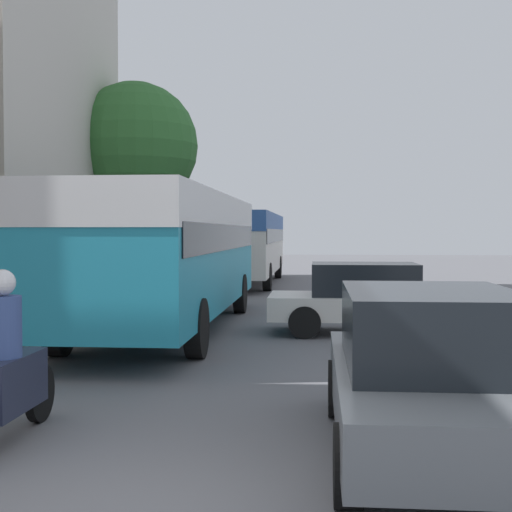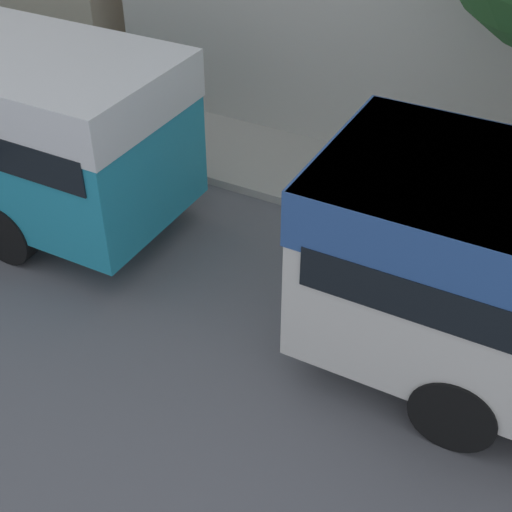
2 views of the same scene
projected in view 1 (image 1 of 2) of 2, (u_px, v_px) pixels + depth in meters
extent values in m
cube|color=teal|center=(168.00, 251.00, 15.09)|extent=(2.54, 10.65, 2.37)
cube|color=white|center=(168.00, 212.00, 15.06)|extent=(2.57, 10.71, 0.71)
cube|color=black|center=(168.00, 237.00, 15.07)|extent=(2.59, 10.23, 0.52)
cylinder|color=black|center=(151.00, 293.00, 18.51)|extent=(0.28, 1.00, 1.00)
cylinder|color=black|center=(240.00, 294.00, 18.31)|extent=(0.28, 1.00, 1.00)
cylinder|color=black|center=(59.00, 327.00, 11.94)|extent=(0.28, 1.00, 1.00)
cylinder|color=black|center=(197.00, 328.00, 11.74)|extent=(0.28, 1.00, 1.00)
cube|color=silver|center=(244.00, 243.00, 28.60)|extent=(2.57, 11.13, 2.30)
cube|color=#2D569E|center=(244.00, 223.00, 28.57)|extent=(2.59, 11.19, 0.69)
cube|color=black|center=(244.00, 236.00, 28.59)|extent=(2.62, 10.69, 0.51)
cylinder|color=black|center=(226.00, 267.00, 32.18)|extent=(0.28, 1.00, 1.00)
cylinder|color=black|center=(278.00, 267.00, 31.97)|extent=(0.28, 1.00, 1.00)
cylinder|color=black|center=(201.00, 277.00, 25.30)|extent=(0.28, 1.00, 1.00)
cylinder|color=black|center=(267.00, 277.00, 25.10)|extent=(0.28, 1.00, 1.00)
cube|color=#1E2338|center=(8.00, 383.00, 7.03)|extent=(0.39, 1.10, 0.55)
cylinder|color=black|center=(40.00, 393.00, 7.83)|extent=(0.10, 0.64, 0.64)
cylinder|color=#33477F|center=(3.00, 327.00, 6.91)|extent=(0.36, 0.36, 0.60)
sphere|color=silver|center=(2.00, 283.00, 6.89)|extent=(0.26, 0.26, 0.26)
cube|color=silver|center=(364.00, 306.00, 14.65)|extent=(3.89, 1.84, 0.48)
cube|color=black|center=(364.00, 279.00, 14.63)|extent=(2.14, 1.62, 0.65)
cylinder|color=black|center=(418.00, 314.00, 15.39)|extent=(0.64, 0.22, 0.64)
cylinder|color=black|center=(430.00, 324.00, 13.71)|extent=(0.64, 0.22, 0.64)
cylinder|color=black|center=(306.00, 313.00, 15.60)|extent=(0.64, 0.22, 0.64)
cylinder|color=black|center=(305.00, 322.00, 13.92)|extent=(0.64, 0.22, 0.64)
cube|color=slate|center=(430.00, 393.00, 6.64)|extent=(1.77, 4.29, 0.53)
cube|color=black|center=(430.00, 327.00, 6.62)|extent=(1.55, 2.36, 0.70)
cylinder|color=black|center=(338.00, 389.00, 8.05)|extent=(0.22, 0.64, 0.64)
cylinder|color=black|center=(485.00, 391.00, 7.91)|extent=(0.22, 0.64, 0.64)
cylinder|color=black|center=(348.00, 466.00, 5.40)|extent=(0.22, 0.64, 0.64)
cylinder|color=#232838|center=(198.00, 261.00, 37.03)|extent=(0.29, 0.29, 0.81)
cylinder|color=#33477F|center=(198.00, 247.00, 37.01)|extent=(0.36, 0.36, 0.67)
sphere|color=tan|center=(198.00, 239.00, 36.99)|extent=(0.22, 0.22, 0.22)
cylinder|color=brown|center=(136.00, 239.00, 25.34)|extent=(0.36, 0.36, 3.33)
sphere|color=#2D662D|center=(135.00, 145.00, 25.23)|extent=(4.47, 4.47, 4.47)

